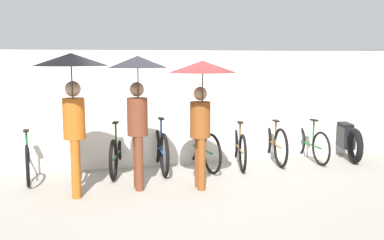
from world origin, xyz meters
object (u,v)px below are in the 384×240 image
(parked_bicycle_1, at_px, (28,157))
(motorcycle, at_px, (344,138))
(parked_bicycle_5, at_px, (200,147))
(parked_bicycle_4, at_px, (160,149))
(parked_bicycle_3, at_px, (118,152))
(pedestrian_center, at_px, (138,89))
(pedestrian_leading, at_px, (72,84))
(parked_bicycle_2, at_px, (74,154))
(parked_bicycle_7, at_px, (272,142))
(pedestrian_trailing, at_px, (202,88))
(parked_bicycle_6, at_px, (238,146))
(parked_bicycle_8, at_px, (309,142))

(parked_bicycle_1, xyz_separation_m, motorcycle, (6.28, 0.01, 0.02))
(parked_bicycle_5, bearing_deg, parked_bicycle_4, 80.61)
(parked_bicycle_3, distance_m, pedestrian_center, 1.73)
(parked_bicycle_3, bearing_deg, pedestrian_leading, 164.52)
(motorcycle, bearing_deg, parked_bicycle_2, 107.72)
(parked_bicycle_7, bearing_deg, pedestrian_trailing, 134.95)
(parked_bicycle_6, xyz_separation_m, pedestrian_center, (-2.09, -1.12, 1.22))
(pedestrian_center, bearing_deg, parked_bicycle_4, -115.73)
(parked_bicycle_3, relative_size, parked_bicycle_4, 0.99)
(parked_bicycle_6, bearing_deg, parked_bicycle_8, -76.35)
(parked_bicycle_6, bearing_deg, parked_bicycle_1, 101.67)
(parked_bicycle_7, xyz_separation_m, pedestrian_trailing, (-1.91, -1.45, 1.21))
(pedestrian_center, bearing_deg, parked_bicycle_1, -34.76)
(parked_bicycle_2, xyz_separation_m, parked_bicycle_6, (3.07, -0.02, -0.02))
(parked_bicycle_5, bearing_deg, pedestrian_center, 122.64)
(pedestrian_center, bearing_deg, pedestrian_leading, 8.10)
(pedestrian_leading, bearing_deg, parked_bicycle_5, -147.65)
(parked_bicycle_2, distance_m, parked_bicycle_7, 3.84)
(parked_bicycle_5, xyz_separation_m, parked_bicycle_8, (2.30, -0.01, -0.03))
(pedestrian_leading, bearing_deg, parked_bicycle_2, -85.82)
(parked_bicycle_8, bearing_deg, parked_bicycle_3, 91.14)
(parked_bicycle_5, bearing_deg, motorcycle, -96.69)
(parked_bicycle_7, height_order, parked_bicycle_8, parked_bicycle_8)
(pedestrian_leading, distance_m, pedestrian_center, 0.97)
(parked_bicycle_5, height_order, parked_bicycle_6, parked_bicycle_5)
(parked_bicycle_3, distance_m, parked_bicycle_5, 1.53)
(parked_bicycle_3, xyz_separation_m, parked_bicycle_4, (0.77, -0.05, 0.03))
(parked_bicycle_8, xyz_separation_m, motorcycle, (0.90, 0.09, 0.03))
(pedestrian_leading, distance_m, pedestrian_trailing, 1.90)
(parked_bicycle_1, relative_size, parked_bicycle_4, 1.00)
(pedestrian_trailing, bearing_deg, parked_bicycle_5, -102.82)
(parked_bicycle_4, distance_m, parked_bicycle_6, 1.54)
(parked_bicycle_4, bearing_deg, parked_bicycle_3, 88.52)
(parked_bicycle_4, relative_size, pedestrian_trailing, 0.87)
(parked_bicycle_6, distance_m, pedestrian_trailing, 2.16)
(pedestrian_leading, relative_size, motorcycle, 1.12)
(parked_bicycle_4, height_order, pedestrian_trailing, pedestrian_trailing)
(parked_bicycle_1, xyz_separation_m, pedestrian_leading, (0.79, -1.35, 1.33))
(parked_bicycle_5, bearing_deg, pedestrian_trailing, 156.56)
(parked_bicycle_6, height_order, pedestrian_leading, pedestrian_leading)
(pedestrian_leading, bearing_deg, parked_bicycle_1, -56.44)
(parked_bicycle_2, distance_m, parked_bicycle_4, 1.54)
(parked_bicycle_6, distance_m, pedestrian_center, 2.67)
(parked_bicycle_8, height_order, pedestrian_trailing, pedestrian_trailing)
(pedestrian_trailing, bearing_deg, motorcycle, -155.32)
(pedestrian_center, xyz_separation_m, pedestrian_trailing, (0.94, -0.24, 0.01))
(parked_bicycle_8, relative_size, pedestrian_trailing, 0.81)
(pedestrian_center, relative_size, motorcycle, 1.10)
(parked_bicycle_4, bearing_deg, pedestrian_leading, 132.79)
(parked_bicycle_2, xyz_separation_m, motorcycle, (5.51, 0.09, 0.00))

